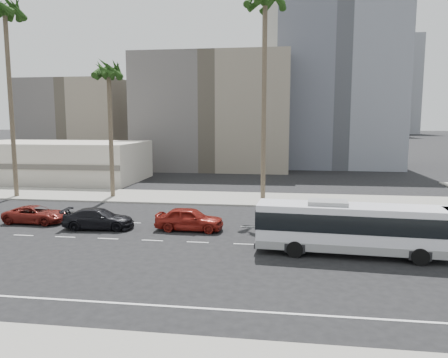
% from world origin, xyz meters
% --- Properties ---
extents(ground, '(700.00, 700.00, 0.00)m').
position_xyz_m(ground, '(0.00, 0.00, 0.00)').
color(ground, black).
rests_on(ground, ground).
extents(sidewalk_north, '(120.00, 7.00, 0.15)m').
position_xyz_m(sidewalk_north, '(0.00, 15.50, 0.07)').
color(sidewalk_north, gray).
rests_on(sidewalk_north, ground).
extents(commercial_low, '(22.00, 12.16, 5.00)m').
position_xyz_m(commercial_low, '(-30.00, 25.99, 2.50)').
color(commercial_low, beige).
rests_on(commercial_low, ground).
extents(midrise_beige_west, '(24.00, 18.00, 18.00)m').
position_xyz_m(midrise_beige_west, '(-12.00, 45.00, 9.00)').
color(midrise_beige_west, '#625D58').
rests_on(midrise_beige_west, ground).
extents(midrise_gray_center, '(20.00, 20.00, 26.00)m').
position_xyz_m(midrise_gray_center, '(8.00, 52.00, 13.00)').
color(midrise_gray_center, slate).
rests_on(midrise_gray_center, ground).
extents(midrise_beige_far, '(18.00, 16.00, 15.00)m').
position_xyz_m(midrise_beige_far, '(-38.00, 50.00, 7.50)').
color(midrise_beige_far, '#625D58').
rests_on(midrise_beige_far, ground).
extents(civic_tower, '(42.00, 42.00, 129.00)m').
position_xyz_m(civic_tower, '(-2.00, 250.00, 38.83)').
color(civic_tower, beige).
rests_on(civic_tower, ground).
extents(highrise_right, '(26.00, 26.00, 70.00)m').
position_xyz_m(highrise_right, '(45.00, 230.00, 35.00)').
color(highrise_right, slate).
rests_on(highrise_right, ground).
extents(highrise_far, '(22.00, 22.00, 60.00)m').
position_xyz_m(highrise_far, '(70.00, 260.00, 30.00)').
color(highrise_far, slate).
rests_on(highrise_far, ground).
extents(city_bus, '(11.03, 3.18, 3.13)m').
position_xyz_m(city_bus, '(3.29, -1.21, 1.64)').
color(city_bus, silver).
rests_on(city_bus, ground).
extents(car_a, '(2.05, 4.86, 1.64)m').
position_xyz_m(car_a, '(-7.19, 2.95, 0.82)').
color(car_a, maroon).
rests_on(car_a, ground).
extents(car_b, '(2.46, 5.18, 1.46)m').
position_xyz_m(car_b, '(-13.74, 2.49, 0.73)').
color(car_b, black).
rests_on(car_b, ground).
extents(car_c, '(2.22, 4.70, 1.30)m').
position_xyz_m(car_c, '(-19.24, 3.51, 0.65)').
color(car_c, maroon).
rests_on(car_c, ground).
extents(palm_near, '(5.96, 5.96, 20.03)m').
position_xyz_m(palm_near, '(-2.61, 14.72, 18.14)').
color(palm_near, brown).
rests_on(palm_near, ground).
extents(palm_mid, '(4.38, 4.38, 13.57)m').
position_xyz_m(palm_mid, '(-17.73, 14.66, 12.21)').
color(palm_mid, brown).
rests_on(palm_mid, ground).
extents(palm_far, '(5.72, 5.72, 19.63)m').
position_xyz_m(palm_far, '(-27.49, 13.50, 17.83)').
color(palm_far, brown).
rests_on(palm_far, ground).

